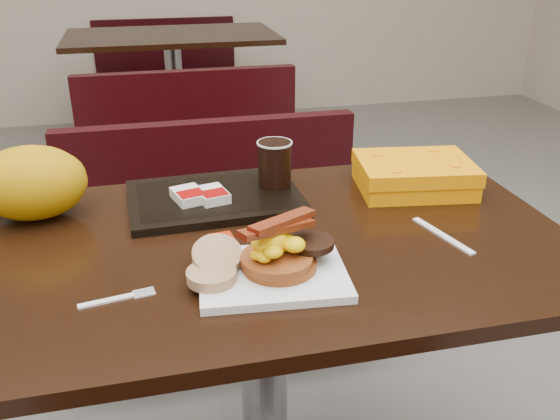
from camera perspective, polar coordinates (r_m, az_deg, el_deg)
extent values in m
cube|color=white|center=(1.03, -0.71, -6.16)|extent=(0.27, 0.22, 0.01)
cylinder|color=brown|center=(1.03, -0.06, -4.85)|extent=(0.16, 0.16, 0.03)
cylinder|color=black|center=(1.04, 3.03, -3.16)|extent=(0.09, 0.09, 0.01)
ellipsoid|color=#FFC305|center=(1.01, -0.64, -3.18)|extent=(0.10, 0.10, 0.04)
cylinder|color=tan|center=(1.00, -6.56, -6.23)|extent=(0.10, 0.10, 0.02)
cylinder|color=tan|center=(1.03, -6.03, -4.36)|extent=(0.09, 0.09, 0.05)
cube|color=white|center=(1.21, 15.25, -2.35)|extent=(0.05, 0.17, 0.00)
cube|color=#B32207|center=(1.15, -5.66, -2.74)|extent=(0.05, 0.04, 0.01)
cube|color=#8C0504|center=(1.25, -5.77, -0.45)|extent=(0.05, 0.04, 0.01)
cube|color=black|center=(1.32, -6.23, 1.14)|extent=(0.38, 0.28, 0.02)
cube|color=silver|center=(1.29, -8.72, 1.38)|extent=(0.08, 0.09, 0.02)
cube|color=silver|center=(1.29, -6.50, 1.44)|extent=(0.07, 0.09, 0.02)
cylinder|color=black|center=(1.34, -0.51, 4.46)|extent=(0.08, 0.08, 0.10)
cube|color=orange|center=(1.40, 12.68, 3.29)|extent=(0.28, 0.23, 0.07)
ellipsoid|color=#CC9B06|center=(1.31, -22.63, 2.41)|extent=(0.27, 0.24, 0.15)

